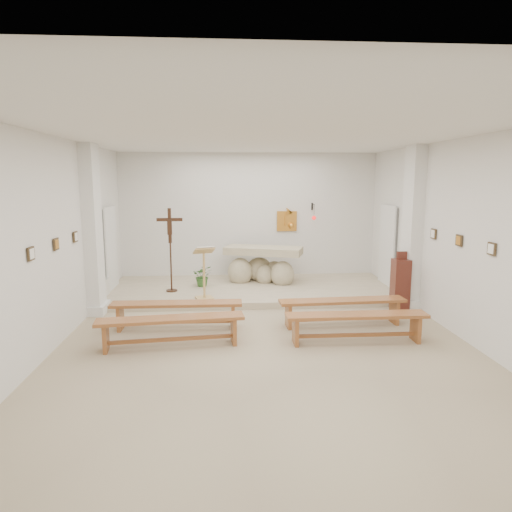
{
  "coord_description": "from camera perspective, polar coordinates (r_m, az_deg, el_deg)",
  "views": [
    {
      "loc": [
        -0.66,
        -7.52,
        2.78
      ],
      "look_at": [
        -0.03,
        1.6,
        1.25
      ],
      "focal_mm": 32.0,
      "sensor_mm": 36.0,
      "label": 1
    }
  ],
  "objects": [
    {
      "name": "station_frame_left_front",
      "position": [
        7.36,
        -26.32,
        0.26
      ],
      "size": [
        0.03,
        0.2,
        0.2
      ],
      "primitive_type": "cube",
      "color": "#40301C",
      "rests_on": "wall_left"
    },
    {
      "name": "bench_right_front",
      "position": [
        8.96,
        10.74,
        -6.14
      ],
      "size": [
        2.46,
        0.52,
        0.52
      ],
      "rotation": [
        0.0,
        0.0,
        0.06
      ],
      "color": "#93582A",
      "rests_on": "ground"
    },
    {
      "name": "potted_plant",
      "position": [
        11.45,
        -6.67,
        -2.47
      ],
      "size": [
        0.51,
        0.45,
        0.53
      ],
      "primitive_type": "imported",
      "rotation": [
        0.0,
        0.0,
        0.09
      ],
      "color": "#326026",
      "rests_on": "sanctuary_platform"
    },
    {
      "name": "crucifix_stand",
      "position": [
        10.88,
        -10.67,
        1.5
      ],
      "size": [
        0.6,
        0.26,
        1.98
      ],
      "rotation": [
        0.0,
        0.0,
        -0.0
      ],
      "color": "#3A2412",
      "rests_on": "sanctuary_platform"
    },
    {
      "name": "ground",
      "position": [
        8.05,
        1.04,
        -10.69
      ],
      "size": [
        7.0,
        10.0,
        0.0
      ],
      "primitive_type": "cube",
      "color": "#C0AF8A",
      "rests_on": "ground"
    },
    {
      "name": "bench_left_second",
      "position": [
        7.82,
        -10.58,
        -8.46
      ],
      "size": [
        2.47,
        0.65,
        0.52
      ],
      "rotation": [
        0.0,
        0.0,
        0.11
      ],
      "color": "#93582A",
      "rests_on": "ground"
    },
    {
      "name": "bench_left_front",
      "position": [
        8.72,
        -9.87,
        -6.54
      ],
      "size": [
        2.44,
        0.42,
        0.52
      ],
      "rotation": [
        0.0,
        0.0,
        -0.01
      ],
      "color": "#93582A",
      "rests_on": "ground"
    },
    {
      "name": "station_frame_right_mid",
      "position": [
        8.82,
        24.04,
        1.79
      ],
      "size": [
        0.03,
        0.2,
        0.2
      ],
      "primitive_type": "cube",
      "color": "#40301C",
      "rests_on": "wall_right"
    },
    {
      "name": "station_frame_right_rear",
      "position": [
        9.71,
        21.3,
        2.6
      ],
      "size": [
        0.03,
        0.2,
        0.2
      ],
      "primitive_type": "cube",
      "color": "#40301C",
      "rests_on": "wall_right"
    },
    {
      "name": "bench_right_second",
      "position": [
        8.08,
        12.44,
        -7.93
      ],
      "size": [
        2.44,
        0.39,
        0.52
      ],
      "rotation": [
        0.0,
        0.0,
        0.0
      ],
      "color": "#93582A",
      "rests_on": "ground"
    },
    {
      "name": "station_frame_left_mid",
      "position": [
        8.29,
        -23.72,
        1.37
      ],
      "size": [
        0.03,
        0.2,
        0.2
      ],
      "primitive_type": "cube",
      "color": "#40301C",
      "rests_on": "wall_left"
    },
    {
      "name": "radiator_right",
      "position": [
        11.29,
        17.46,
        -3.77
      ],
      "size": [
        0.1,
        0.85,
        0.52
      ],
      "primitive_type": "cube",
      "color": "silver",
      "rests_on": "ground"
    },
    {
      "name": "pilaster_left",
      "position": [
        9.95,
        -19.73,
        3.03
      ],
      "size": [
        0.26,
        0.55,
        3.5
      ],
      "primitive_type": "cube",
      "color": "white",
      "rests_on": "ground"
    },
    {
      "name": "station_frame_left_rear",
      "position": [
        9.23,
        -21.65,
        2.25
      ],
      "size": [
        0.03,
        0.2,
        0.2
      ],
      "primitive_type": "cube",
      "color": "#40301C",
      "rests_on": "wall_left"
    },
    {
      "name": "ceiling",
      "position": [
        7.58,
        1.12,
        14.9
      ],
      "size": [
        7.0,
        10.0,
        0.02
      ],
      "primitive_type": "cube",
      "color": "silver",
      "rests_on": "wall_back"
    },
    {
      "name": "station_frame_right_front",
      "position": [
        7.96,
        27.38,
        0.8
      ],
      "size": [
        0.03,
        0.2,
        0.2
      ],
      "primitive_type": "cube",
      "color": "#40301C",
      "rests_on": "wall_right"
    },
    {
      "name": "gold_wall_relief",
      "position": [
        12.65,
        3.87,
        4.37
      ],
      "size": [
        0.55,
        0.04,
        0.55
      ],
      "primitive_type": "cube",
      "color": "gold",
      "rests_on": "wall_back"
    },
    {
      "name": "wall_left",
      "position": [
        8.1,
        -24.34,
        1.37
      ],
      "size": [
        0.02,
        10.0,
        3.5
      ],
      "primitive_type": "cube",
      "color": "silver",
      "rests_on": "ground"
    },
    {
      "name": "donation_pedestal",
      "position": [
        10.32,
        17.58,
        -3.36
      ],
      "size": [
        0.34,
        0.34,
        1.27
      ],
      "rotation": [
        0.0,
        0.0,
        -0.01
      ],
      "color": "#532217",
      "rests_on": "ground"
    },
    {
      "name": "wall_back",
      "position": [
        12.57,
        -0.9,
        4.82
      ],
      "size": [
        7.0,
        0.02,
        3.5
      ],
      "primitive_type": "cube",
      "color": "silver",
      "rests_on": "ground"
    },
    {
      "name": "sanctuary_platform",
      "position": [
        11.37,
        -0.48,
        -4.24
      ],
      "size": [
        6.98,
        3.0,
        0.15
      ],
      "primitive_type": "cube",
      "color": "beige",
      "rests_on": "ground"
    },
    {
      "name": "wall_right",
      "position": [
        8.65,
        24.78,
        1.81
      ],
      "size": [
        0.02,
        10.0,
        3.5
      ],
      "primitive_type": "cube",
      "color": "silver",
      "rests_on": "ground"
    },
    {
      "name": "altar",
      "position": [
        11.82,
        0.82,
        -1.41
      ],
      "size": [
        2.1,
        1.33,
        1.01
      ],
      "rotation": [
        0.0,
        0.0,
        -0.32
      ],
      "color": "#C5B996",
      "rests_on": "sanctuary_platform"
    },
    {
      "name": "pilaster_right",
      "position": [
        10.39,
        18.95,
        3.32
      ],
      "size": [
        0.26,
        0.55,
        3.5
      ],
      "primitive_type": "cube",
      "color": "white",
      "rests_on": "ground"
    },
    {
      "name": "radiator_left",
      "position": [
        10.88,
        -18.61,
        -4.32
      ],
      "size": [
        0.1,
        0.85,
        0.52
      ],
      "primitive_type": "cube",
      "color": "silver",
      "rests_on": "ground"
    },
    {
      "name": "sanctuary_lamp",
      "position": [
        12.5,
        7.23,
        4.99
      ],
      "size": [
        0.11,
        0.36,
        0.44
      ],
      "color": "black",
      "rests_on": "wall_back"
    },
    {
      "name": "lectern",
      "position": [
        10.13,
        -6.49,
        -2.12
      ],
      "size": [
        0.51,
        0.46,
        1.21
      ],
      "rotation": [
        0.0,
        0.0,
        0.29
      ],
      "color": "#DAB36A",
      "rests_on": "sanctuary_platform"
    }
  ]
}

